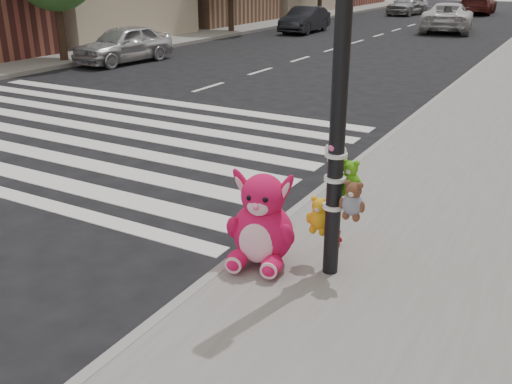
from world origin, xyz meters
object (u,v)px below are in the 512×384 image
Objects in this scene: red_teddy at (337,238)px; car_dark_far at (305,20)px; car_white_near at (448,17)px; car_silver_far at (124,44)px; pink_bunny at (262,226)px; signal_pole at (339,124)px.

red_teddy is 24.38m from car_dark_far.
car_white_near reaches higher than red_teddy.
car_white_near is at bearing 70.67° from car_silver_far.
signal_pole is at bearing 3.07° from pink_bunny.
car_silver_far reaches higher than car_dark_far.
car_white_near reaches higher than pink_bunny.
red_teddy is 0.05× the size of car_silver_far.
pink_bunny reaches higher than red_teddy.
car_silver_far is 0.98× the size of car_dark_far.
car_white_near is (-3.86, 26.82, 0.15)m from pink_bunny.
car_silver_far is (-11.40, 10.60, 0.07)m from pink_bunny.
car_dark_far is 0.74× the size of car_white_near.
car_dark_far reaches higher than red_teddy.
car_dark_far is 7.46m from car_white_near.
pink_bunny is at bearing 89.53° from car_white_near.
signal_pole is 16.02m from car_silver_far.
signal_pole reaches higher than car_dark_far.
car_silver_far is at bearing 126.61° from red_teddy.
car_silver_far is at bearing 56.41° from car_white_near.
red_teddy is 0.04× the size of car_white_near.
red_teddy is (-0.18, 0.58, -1.51)m from signal_pole.
red_teddy is at bearing -66.36° from car_dark_far.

